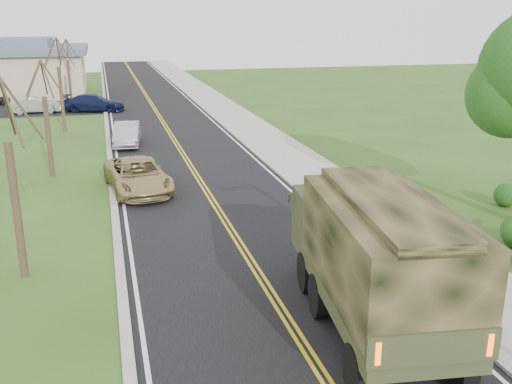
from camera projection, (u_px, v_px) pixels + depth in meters
name	position (u px, v px, depth m)	size (l,w,h in m)	color
road	(158.00, 114.00, 47.02)	(8.00, 120.00, 0.01)	black
curb_right	(207.00, 111.00, 48.03)	(0.30, 120.00, 0.12)	#9E998E
sidewalk_right	(228.00, 110.00, 48.46)	(3.20, 120.00, 0.10)	#9E998E
curb_left	(106.00, 115.00, 45.98)	(0.30, 120.00, 0.10)	#9E998E
bare_tree_a	(14.00, 195.00, 16.82)	(1.93, 2.26, 6.08)	#38281C
bare_tree_b	(48.00, 127.00, 27.94)	(1.83, 2.14, 5.73)	#38281C
bare_tree_c	(61.00, 92.00, 38.94)	(2.04, 2.39, 6.42)	#38281C
bare_tree_d	(69.00, 78.00, 50.09)	(1.88, 2.20, 5.91)	#38281C
military_truck	(374.00, 252.00, 13.96)	(3.53, 7.77, 3.74)	black
suv_champagne	(138.00, 176.00, 25.95)	(2.44, 5.30, 1.47)	tan
sedan_silver	(127.00, 134.00, 35.29)	(1.50, 4.30, 1.42)	#ABABB0
lot_car_silver	(35.00, 105.00, 47.21)	(1.41, 4.05, 1.34)	#A7A6AB
lot_car_navy	(94.00, 103.00, 47.99)	(2.03, 4.98, 1.45)	#0F1537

